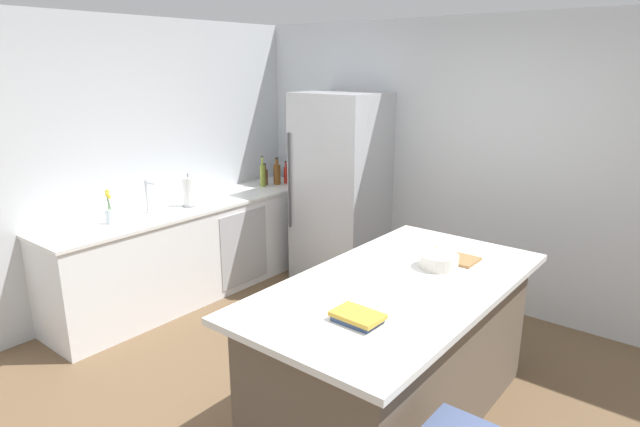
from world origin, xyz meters
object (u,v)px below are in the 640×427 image
at_px(kitchen_island, 396,350).
at_px(whiskey_bottle, 277,174).
at_px(refrigerator, 340,189).
at_px(sink_faucet, 148,196).
at_px(cutting_board, 451,257).
at_px(flower_vase, 110,213).
at_px(mixing_bowl, 439,261).
at_px(gin_bottle, 293,171).
at_px(hot_sauce_bottle, 286,175).
at_px(olive_oil_bottle, 263,175).
at_px(paper_towel_roll, 189,192).
at_px(syrup_bottle, 265,176).
at_px(cookbook_stack, 358,317).

distance_m(kitchen_island, whiskey_bottle, 2.99).
xyz_separation_m(refrigerator, sink_faucet, (-0.92, -1.63, 0.10)).
bearing_deg(sink_faucet, cutting_board, 12.33).
bearing_deg(flower_vase, whiskey_bottle, 88.46).
bearing_deg(mixing_bowl, kitchen_island, -101.51).
bearing_deg(whiskey_bottle, gin_bottle, 74.05).
relative_size(mixing_bowl, cutting_board, 0.71).
distance_m(kitchen_island, cutting_board, 0.74).
bearing_deg(hot_sauce_bottle, olive_oil_bottle, -107.93).
bearing_deg(mixing_bowl, refrigerator, 144.03).
xyz_separation_m(paper_towel_roll, mixing_bowl, (2.55, -0.00, -0.07)).
relative_size(flower_vase, whiskey_bottle, 0.99).
relative_size(paper_towel_roll, mixing_bowl, 1.24).
height_order(olive_oil_bottle, cutting_board, olive_oil_bottle).
distance_m(refrigerator, whiskey_bottle, 0.84).
height_order(gin_bottle, whiskey_bottle, gin_bottle).
bearing_deg(gin_bottle, syrup_bottle, -116.83).
xyz_separation_m(gin_bottle, cutting_board, (2.49, -1.19, -0.09)).
xyz_separation_m(paper_towel_roll, syrup_bottle, (-0.09, 1.10, -0.04)).
xyz_separation_m(sink_faucet, syrup_bottle, (-0.01, 1.48, -0.06)).
xyz_separation_m(flower_vase, olive_oil_bottle, (0.00, 1.79, 0.03)).
bearing_deg(refrigerator, syrup_bottle, -171.00).
bearing_deg(olive_oil_bottle, cookbook_stack, -36.82).
xyz_separation_m(sink_faucet, mixing_bowl, (2.64, 0.38, -0.09)).
xyz_separation_m(whiskey_bottle, cutting_board, (2.55, -1.00, -0.09)).
distance_m(sink_faucet, cookbook_stack, 2.72).
height_order(refrigerator, olive_oil_bottle, refrigerator).
distance_m(refrigerator, sink_faucet, 1.87).
height_order(mixing_bowl, cutting_board, mixing_bowl).
bearing_deg(cutting_board, paper_towel_roll, -175.62).
relative_size(hot_sauce_bottle, cookbook_stack, 0.97).
distance_m(gin_bottle, hot_sauce_bottle, 0.10).
distance_m(whiskey_bottle, cutting_board, 2.74).
height_order(sink_faucet, cutting_board, sink_faucet).
distance_m(paper_towel_roll, olive_oil_bottle, 1.02).
bearing_deg(gin_bottle, sink_faucet, -94.48).
distance_m(paper_towel_roll, whiskey_bottle, 1.19).
xyz_separation_m(kitchen_island, syrup_bottle, (-2.57, 1.47, 0.53)).
distance_m(kitchen_island, sink_faucet, 2.63).
relative_size(kitchen_island, flower_vase, 7.18).
bearing_deg(whiskey_bottle, olive_oil_bottle, -105.51).
xyz_separation_m(whiskey_bottle, syrup_bottle, (-0.09, -0.10, -0.03)).
bearing_deg(cookbook_stack, kitchen_island, 99.69).
bearing_deg(paper_towel_roll, hot_sauce_bottle, 88.30).
xyz_separation_m(hot_sauce_bottle, cutting_board, (2.51, -1.10, -0.07)).
relative_size(olive_oil_bottle, cookbook_stack, 1.28).
height_order(olive_oil_bottle, cookbook_stack, olive_oil_bottle).
height_order(refrigerator, gin_bottle, refrigerator).
relative_size(refrigerator, flower_vase, 6.60).
bearing_deg(flower_vase, cookbook_stack, -3.81).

